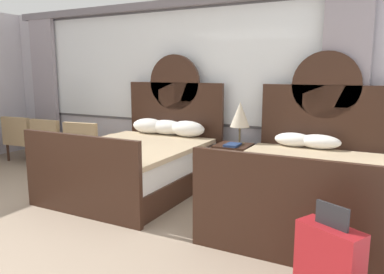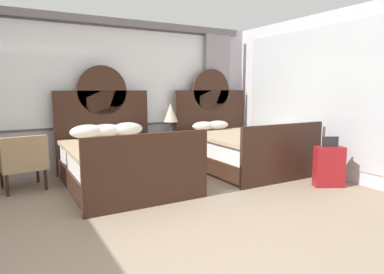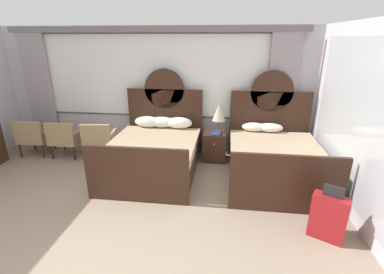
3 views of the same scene
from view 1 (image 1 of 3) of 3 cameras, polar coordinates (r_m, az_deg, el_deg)
The scene contains 10 objects.
wall_back_window at distance 6.10m, azimuth -3.89°, elevation 8.61°, with size 6.84×0.22×2.70m.
bed_near_window at distance 5.13m, azimuth -8.07°, elevation -3.70°, with size 1.64×2.15×1.86m.
bed_near_mirror at distance 4.25m, azimuth 17.22°, elevation -7.11°, with size 1.64×2.15×1.86m.
nightstand_between_beds at distance 5.18m, azimuth 6.31°, elevation -4.48°, with size 0.46×0.48×0.61m.
table_lamp_on_nightstand at distance 5.08m, azimuth 7.41°, elevation 3.39°, with size 0.27×0.27×0.59m.
book_on_nightstand at distance 5.01m, azimuth 6.26°, elevation -1.21°, with size 0.18×0.26×0.03m.
armchair_by_window_left at distance 6.25m, azimuth -15.73°, elevation -0.99°, with size 0.67×0.67×0.81m.
armchair_by_window_centre at distance 6.80m, azimuth -20.48°, elevation -0.39°, with size 0.62×0.62×0.81m.
armchair_by_window_right at distance 7.35m, azimuth -24.33°, elevation 0.10°, with size 0.64×0.64×0.81m.
suitcase_on_floor at distance 2.74m, azimuth 20.25°, elevation -18.62°, with size 0.46×0.36×0.76m.
Camera 1 is at (3.17, -1.24, 1.60)m, focal length 34.65 mm.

